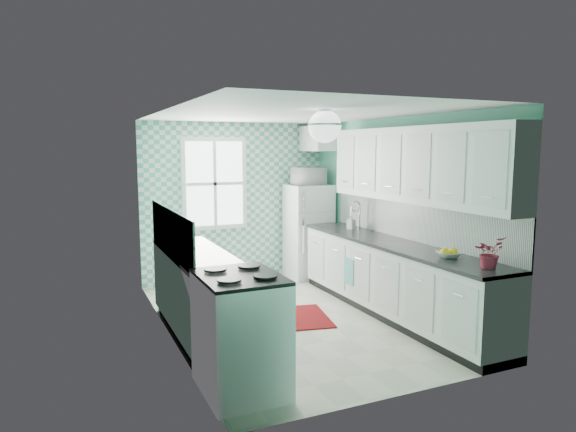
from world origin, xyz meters
name	(u,v)px	position (x,y,z in m)	size (l,w,h in m)	color
floor	(293,319)	(0.00, 0.00, -0.01)	(3.00, 4.40, 0.02)	beige
ceiling	(293,113)	(0.00, 0.00, 2.51)	(3.00, 4.40, 0.02)	white
wall_back	(235,202)	(0.00, 2.21, 1.25)	(3.00, 0.02, 2.50)	#56AC8E
wall_front	(405,252)	(0.00, -2.21, 1.25)	(3.00, 0.02, 2.50)	#56AC8E
wall_left	(167,226)	(-1.51, 0.00, 1.25)	(0.02, 4.40, 2.50)	#56AC8E
wall_right	(396,212)	(1.51, 0.00, 1.25)	(0.02, 4.40, 2.50)	#56AC8E
accent_wall	(236,202)	(0.00, 2.19, 1.25)	(3.00, 0.01, 2.50)	#54AC9D
window	(215,184)	(-0.35, 2.16, 1.55)	(1.04, 0.05, 1.44)	white
backsplash_right	(413,220)	(1.49, -0.40, 1.20)	(0.02, 3.60, 0.51)	white
backsplash_left	(170,232)	(-1.49, -0.07, 1.20)	(0.02, 2.15, 0.51)	white
upper_cabinets_right	(415,165)	(1.33, -0.60, 1.90)	(0.33, 3.20, 0.90)	silver
upper_cabinet_fridge	(319,139)	(1.30, 1.83, 2.25)	(0.40, 0.74, 0.40)	silver
ceiling_light	(325,126)	(0.00, -0.80, 2.32)	(0.34, 0.34, 0.35)	silver
base_cabinets_right	(393,280)	(1.20, -0.40, 0.45)	(0.60, 3.60, 0.90)	white
countertop_right	(393,244)	(1.19, -0.40, 0.92)	(0.63, 3.60, 0.04)	black
base_cabinets_left	(198,296)	(-1.20, -0.07, 0.45)	(0.60, 2.15, 0.90)	white
countertop_left	(199,255)	(-1.19, -0.07, 0.92)	(0.63, 2.15, 0.04)	black
fridge	(308,231)	(1.11, 1.81, 0.76)	(0.66, 0.66, 1.51)	white
stove	(240,331)	(-1.20, -1.54, 0.53)	(0.67, 0.84, 1.02)	white
sink	(349,230)	(1.20, 0.70, 0.93)	(0.52, 0.44, 0.53)	silver
rug	(301,317)	(0.11, -0.02, 0.01)	(0.64, 0.92, 0.01)	maroon
dish_towel	(349,271)	(0.89, 0.14, 0.48)	(0.02, 0.24, 0.35)	#60B9A7
fruit_bowl	(449,254)	(1.20, -1.39, 0.97)	(0.25, 0.25, 0.06)	white
potted_plant	(489,253)	(1.20, -1.94, 1.10)	(0.28, 0.24, 0.31)	#A0061B
soap_bottle	(351,222)	(1.25, 0.71, 1.05)	(0.09, 0.10, 0.21)	#91B6BF
microwave	(309,176)	(1.11, 1.81, 1.65)	(0.51, 0.34, 0.28)	white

